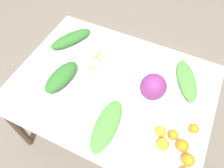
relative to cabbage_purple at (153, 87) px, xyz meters
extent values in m
plane|color=#70665B|center=(-0.28, -0.06, -0.86)|extent=(8.00, 8.00, 0.00)
cube|color=silver|center=(-0.28, -0.06, -0.11)|extent=(1.44, 1.07, 0.03)
cylinder|color=brown|center=(-0.94, -0.53, -0.49)|extent=(0.06, 0.06, 0.74)
cylinder|color=brown|center=(-0.94, 0.42, -0.49)|extent=(0.06, 0.06, 0.74)
cylinder|color=brown|center=(0.38, 0.42, -0.49)|extent=(0.06, 0.06, 0.74)
sphere|color=#7A2D75|center=(0.00, 0.00, 0.00)|extent=(0.18, 0.18, 0.18)
cube|color=beige|center=(-0.48, 0.06, -0.06)|extent=(0.12, 0.23, 0.06)
sphere|color=tan|center=(-0.49, 0.13, -0.02)|extent=(0.04, 0.04, 0.04)
sphere|color=tan|center=(-0.49, 0.09, -0.02)|extent=(0.04, 0.04, 0.04)
sphere|color=white|center=(-0.50, 0.04, -0.02)|extent=(0.04, 0.04, 0.04)
sphere|color=white|center=(-0.51, -0.01, -0.02)|extent=(0.04, 0.04, 0.04)
sphere|color=white|center=(-0.45, 0.13, -0.02)|extent=(0.04, 0.04, 0.04)
sphere|color=tan|center=(-0.45, 0.08, -0.02)|extent=(0.04, 0.04, 0.04)
sphere|color=white|center=(-0.46, 0.03, -0.02)|extent=(0.04, 0.04, 0.04)
sphere|color=tan|center=(-0.46, -0.01, -0.02)|extent=(0.04, 0.04, 0.04)
ellipsoid|color=#2D6B28|center=(-0.63, -0.17, -0.04)|extent=(0.17, 0.33, 0.10)
ellipsoid|color=#4C933D|center=(0.19, 0.20, -0.06)|extent=(0.28, 0.39, 0.06)
ellipsoid|color=#2D6B28|center=(-0.78, 0.20, -0.05)|extent=(0.28, 0.38, 0.08)
ellipsoid|color=#4C933D|center=(-0.17, -0.36, -0.06)|extent=(0.17, 0.40, 0.07)
sphere|color=orange|center=(0.15, -0.26, -0.06)|extent=(0.07, 0.07, 0.07)
sphere|color=orange|center=(0.29, -0.29, -0.05)|extent=(0.08, 0.08, 0.08)
sphere|color=orange|center=(0.22, -0.25, -0.06)|extent=(0.07, 0.07, 0.07)
sphere|color=orange|center=(0.34, -0.36, -0.05)|extent=(0.08, 0.08, 0.08)
sphere|color=orange|center=(0.18, -0.33, -0.05)|extent=(0.08, 0.08, 0.08)
sphere|color=orange|center=(0.33, -0.15, -0.06)|extent=(0.06, 0.06, 0.06)
camera|label=1|loc=(0.10, -0.87, 1.22)|focal=35.00mm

